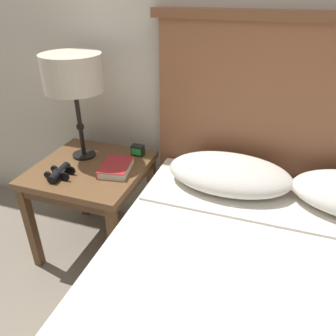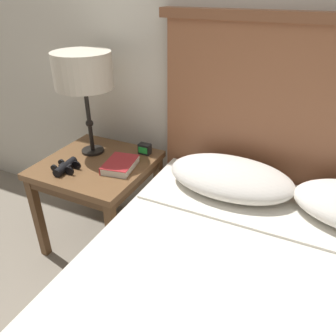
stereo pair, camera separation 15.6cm
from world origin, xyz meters
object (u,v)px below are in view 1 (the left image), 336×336
(binoculars_pair, at_px, (60,173))
(alarm_clock, at_px, (138,150))
(book_on_nightstand, at_px, (116,168))
(nightstand, at_px, (91,178))
(table_lamp, at_px, (73,75))

(binoculars_pair, height_order, alarm_clock, alarm_clock)
(book_on_nightstand, xyz_separation_m, binoculars_pair, (-0.24, -0.15, 0.00))
(nightstand, height_order, alarm_clock, alarm_clock)
(table_lamp, bearing_deg, book_on_nightstand, -21.29)
(table_lamp, relative_size, binoculars_pair, 3.48)
(book_on_nightstand, relative_size, binoculars_pair, 1.39)
(binoculars_pair, bearing_deg, alarm_clock, 51.49)
(nightstand, relative_size, alarm_clock, 8.29)
(book_on_nightstand, bearing_deg, table_lamp, 158.71)
(alarm_clock, bearing_deg, binoculars_pair, -128.51)
(book_on_nightstand, bearing_deg, alarm_clock, 79.92)
(table_lamp, xyz_separation_m, binoculars_pair, (0.01, -0.24, -0.44))
(binoculars_pair, xyz_separation_m, alarm_clock, (0.28, 0.35, 0.01))
(book_on_nightstand, distance_m, binoculars_pair, 0.28)
(nightstand, height_order, binoculars_pair, binoculars_pair)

